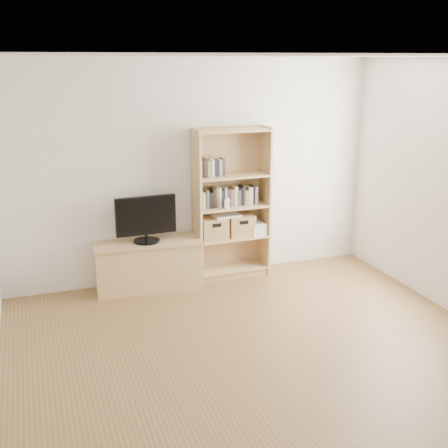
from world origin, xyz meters
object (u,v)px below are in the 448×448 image
tv_stand (148,266)px  basket_left (213,228)px  bookshelf (232,204)px  television (146,219)px  laptop (226,215)px  baby_monitor (227,204)px  basket_right (240,225)px

tv_stand → basket_left: bearing=7.1°
bookshelf → basket_left: bearing=-178.8°
television → laptop: size_ratio=2.11×
basket_left → tv_stand: bearing=-178.3°
television → baby_monitor: television is taller
bookshelf → basket_right: bookshelf is taller
basket_right → baby_monitor: bearing=-153.1°
baby_monitor → basket_right: (0.21, 0.10, -0.31)m
laptop → television: bearing=178.2°
bookshelf → basket_right: (0.11, -0.00, -0.27)m
baby_monitor → basket_left: bearing=153.5°
television → baby_monitor: (0.96, -0.04, 0.10)m
laptop → tv_stand: bearing=178.2°
basket_left → basket_right: size_ratio=1.01×
basket_right → television: bearing=-175.9°
bookshelf → laptop: bearing=-170.8°
tv_stand → baby_monitor: baby_monitor is taller
bookshelf → basket_left: bookshelf is taller
baby_monitor → basket_left: (-0.14, 0.09, -0.31)m
tv_stand → bookshelf: bearing=6.8°
baby_monitor → laptop: size_ratio=0.34×
bookshelf → television: (-1.06, -0.06, -0.07)m
tv_stand → basket_left: 0.90m
television → baby_monitor: size_ratio=6.13×
basket_left → basket_right: 0.35m
television → basket_left: television is taller
basket_right → bookshelf: bearing=180.0°
television → basket_right: television is taller
television → basket_left: bearing=1.7°
basket_left → laptop: 0.22m
baby_monitor → laptop: baby_monitor is taller
basket_right → laptop: size_ratio=0.96×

